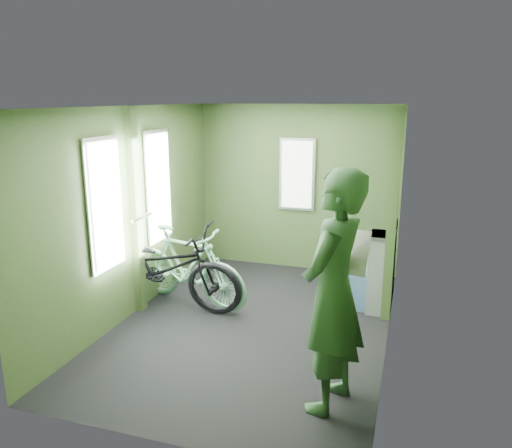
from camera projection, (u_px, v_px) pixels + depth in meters
The scene contains 6 objects.
room at pixel (251, 193), 5.08m from camera, with size 4.00×4.02×2.31m.
bicycle_black at pixel (165, 308), 5.82m from camera, with size 0.66×1.91×1.00m, color black.
bicycle_mint at pixel (189, 304), 5.92m from camera, with size 0.45×1.61×0.97m, color #82D2A3.
passenger at pixel (333, 292), 3.77m from camera, with size 0.61×0.79×1.91m.
waste_box at pixel (381, 273), 5.64m from camera, with size 0.27×0.38×0.92m, color slate.
bench_seat at pixel (372, 276), 6.03m from camera, with size 0.54×0.93×0.96m.
Camera 1 is at (1.53, -4.71, 2.39)m, focal length 35.00 mm.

